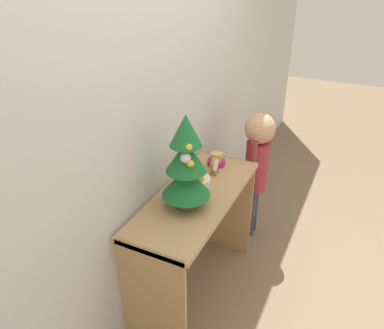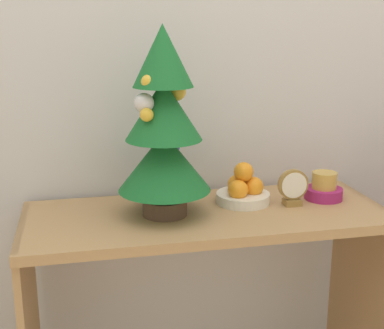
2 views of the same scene
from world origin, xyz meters
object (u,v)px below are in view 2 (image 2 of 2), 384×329
Objects in this scene: desk_clock at (293,188)px; fruit_bowl at (243,190)px; mini_tree at (164,127)px; singing_bowl at (324,188)px.

fruit_bowl is at bearing 157.81° from desk_clock.
mini_tree is 4.78× the size of desk_clock.
singing_bowl is at bearing -4.34° from fruit_bowl.
mini_tree is 0.35m from fruit_bowl.
mini_tree reaches higher than desk_clock.
fruit_bowl is at bearing 12.12° from mini_tree.
mini_tree is 4.53× the size of singing_bowl.
mini_tree is at bearing 179.63° from desk_clock.
fruit_bowl is (0.26, 0.06, -0.23)m from mini_tree.
desk_clock is (-0.13, -0.04, 0.02)m from singing_bowl.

